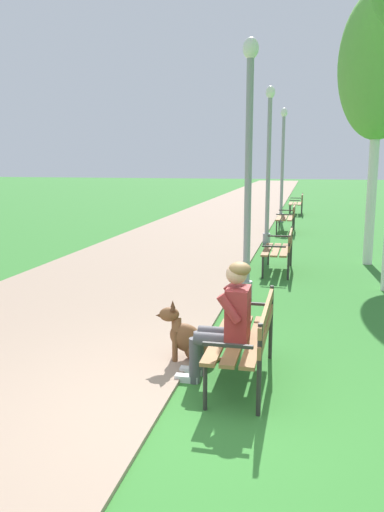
% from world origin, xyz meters
% --- Properties ---
extents(ground_plane, '(120.00, 120.00, 0.00)m').
position_xyz_m(ground_plane, '(0.00, 0.00, 0.00)').
color(ground_plane, '#33752D').
extents(paved_path, '(4.27, 60.00, 0.04)m').
position_xyz_m(paved_path, '(-2.45, 24.00, 0.02)').
color(paved_path, gray).
rests_on(paved_path, ground).
extents(park_bench_near, '(0.55, 1.50, 0.85)m').
position_xyz_m(park_bench_near, '(0.35, 0.89, 0.51)').
color(park_bench_near, olive).
rests_on(park_bench_near, ground).
extents(park_bench_mid, '(0.55, 1.50, 0.85)m').
position_xyz_m(park_bench_mid, '(0.38, 6.29, 0.51)').
color(park_bench_mid, olive).
rests_on(park_bench_mid, ground).
extents(park_bench_far, '(0.55, 1.50, 0.85)m').
position_xyz_m(park_bench_far, '(0.27, 12.26, 0.51)').
color(park_bench_far, olive).
rests_on(park_bench_far, ground).
extents(park_bench_furthest, '(0.55, 1.50, 0.85)m').
position_xyz_m(park_bench_furthest, '(0.43, 17.94, 0.51)').
color(park_bench_furthest, olive).
rests_on(park_bench_furthest, ground).
extents(person_seated_on_near_bench, '(0.74, 0.49, 1.25)m').
position_xyz_m(person_seated_on_near_bench, '(0.14, 0.85, 0.68)').
color(person_seated_on_near_bench, '#4C4C51').
rests_on(person_seated_on_near_bench, ground).
extents(dog_brown, '(0.82, 0.40, 0.71)m').
position_xyz_m(dog_brown, '(-0.33, 1.26, 0.26)').
color(dog_brown, brown).
rests_on(dog_brown, ground).
extents(lamp_post_near, '(0.24, 0.24, 4.03)m').
position_xyz_m(lamp_post_near, '(-0.05, 4.06, 2.09)').
color(lamp_post_near, gray).
rests_on(lamp_post_near, ground).
extents(lamp_post_mid, '(0.24, 0.24, 4.10)m').
position_xyz_m(lamp_post_mid, '(-0.18, 9.74, 2.12)').
color(lamp_post_mid, gray).
rests_on(lamp_post_mid, ground).
extents(lamp_post_far, '(0.24, 0.24, 4.06)m').
position_xyz_m(lamp_post_far, '(-0.09, 15.07, 2.10)').
color(lamp_post_far, gray).
rests_on(lamp_post_far, ground).
extents(birch_tree_fourth, '(1.66, 1.50, 5.66)m').
position_xyz_m(birch_tree_fourth, '(2.19, 7.53, 4.11)').
color(birch_tree_fourth, silver).
rests_on(birch_tree_fourth, ground).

